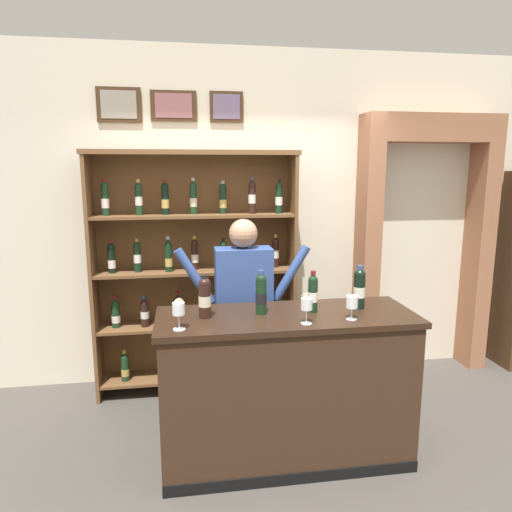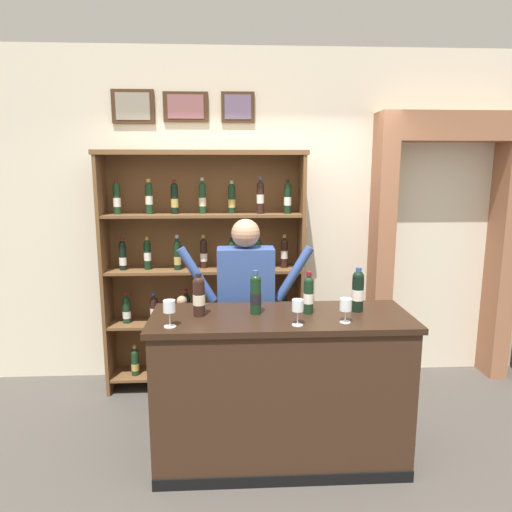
# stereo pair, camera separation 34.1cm
# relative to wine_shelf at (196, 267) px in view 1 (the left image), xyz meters

# --- Properties ---
(ground_plane) EXTENTS (14.00, 14.00, 0.02)m
(ground_plane) POSITION_rel_wine_shelf_xyz_m (0.46, -1.17, -1.15)
(ground_plane) COLOR #47423D
(back_wall) EXTENTS (12.00, 0.19, 3.07)m
(back_wall) POSITION_rel_wine_shelf_xyz_m (0.46, 0.33, 0.40)
(back_wall) COLOR beige
(back_wall) RESTS_ON ground
(wine_shelf) EXTENTS (1.80, 0.34, 2.16)m
(wine_shelf) POSITION_rel_wine_shelf_xyz_m (0.00, 0.00, 0.00)
(wine_shelf) COLOR brown
(wine_shelf) RESTS_ON ground
(archway_doorway) EXTENTS (1.33, 0.45, 2.50)m
(archway_doorway) POSITION_rel_wine_shelf_xyz_m (2.23, 0.21, 0.25)
(archway_doorway) COLOR #9E6647
(archway_doorway) RESTS_ON ground
(tasting_counter) EXTENTS (1.73, 0.64, 1.05)m
(tasting_counter) POSITION_rel_wine_shelf_xyz_m (0.57, -1.17, -0.62)
(tasting_counter) COLOR #382316
(tasting_counter) RESTS_ON ground
(shopkeeper) EXTENTS (1.08, 0.22, 1.63)m
(shopkeeper) POSITION_rel_wine_shelf_xyz_m (0.35, -0.60, -0.13)
(shopkeeper) COLOR #2D3347
(shopkeeper) RESTS_ON ground
(tasting_bottle_bianco) EXTENTS (0.08, 0.08, 0.28)m
(tasting_bottle_bianco) POSITION_rel_wine_shelf_xyz_m (0.03, -1.15, 0.05)
(tasting_bottle_bianco) COLOR black
(tasting_bottle_bianco) RESTS_ON tasting_counter
(tasting_bottle_rosso) EXTENTS (0.07, 0.07, 0.30)m
(tasting_bottle_rosso) POSITION_rel_wine_shelf_xyz_m (0.40, -1.13, 0.05)
(tasting_bottle_rosso) COLOR black
(tasting_bottle_rosso) RESTS_ON tasting_counter
(tasting_bottle_super_tuscan) EXTENTS (0.07, 0.07, 0.28)m
(tasting_bottle_super_tuscan) POSITION_rel_wine_shelf_xyz_m (0.76, -1.14, 0.04)
(tasting_bottle_super_tuscan) COLOR black
(tasting_bottle_super_tuscan) RESTS_ON tasting_counter
(tasting_bottle_prosecco) EXTENTS (0.08, 0.08, 0.30)m
(tasting_bottle_prosecco) POSITION_rel_wine_shelf_xyz_m (1.10, -1.11, 0.06)
(tasting_bottle_prosecco) COLOR black
(tasting_bottle_prosecco) RESTS_ON tasting_counter
(wine_glass_right) EXTENTS (0.08, 0.08, 0.16)m
(wine_glass_right) POSITION_rel_wine_shelf_xyz_m (0.96, -1.34, 0.02)
(wine_glass_right) COLOR silver
(wine_glass_right) RESTS_ON tasting_counter
(wine_glass_left) EXTENTS (0.07, 0.07, 0.17)m
(wine_glass_left) POSITION_rel_wine_shelf_xyz_m (0.65, -1.38, 0.03)
(wine_glass_left) COLOR silver
(wine_glass_left) RESTS_ON tasting_counter
(wine_glass_spare) EXTENTS (0.08, 0.08, 0.17)m
(wine_glass_spare) POSITION_rel_wine_shelf_xyz_m (-0.14, -1.36, 0.03)
(wine_glass_spare) COLOR silver
(wine_glass_spare) RESTS_ON tasting_counter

